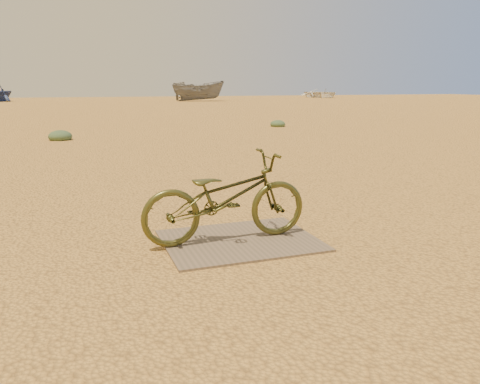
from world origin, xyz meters
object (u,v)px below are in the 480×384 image
object	(u,v)px
plywood_board	(240,240)
bicycle	(226,197)
boat_mid_right	(198,91)
boat_far_right	(321,93)

from	to	relation	value
plywood_board	bicycle	xyz separation A→B (m)	(-0.14, 0.03, 0.46)
boat_mid_right	plywood_board	bearing A→B (deg)	179.75
boat_mid_right	boat_far_right	distance (m)	18.88
bicycle	boat_mid_right	distance (m)	42.13
bicycle	boat_far_right	world-z (taller)	boat_far_right
plywood_board	bicycle	bearing A→B (deg)	167.96
plywood_board	boat_mid_right	size ratio (longest dim) A/B	0.30
plywood_board	boat_far_right	world-z (taller)	boat_far_right
boat_mid_right	boat_far_right	world-z (taller)	boat_mid_right
boat_mid_right	boat_far_right	xyz separation A→B (m)	(17.51, 7.05, -0.43)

